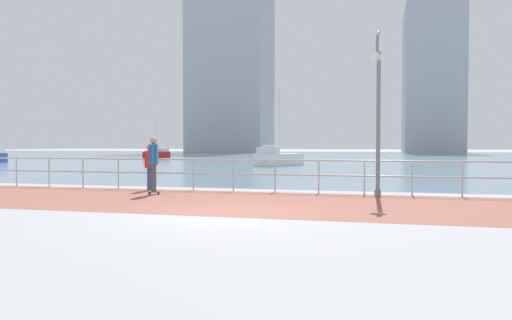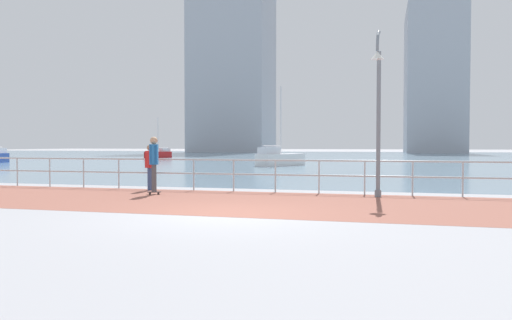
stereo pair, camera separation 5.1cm
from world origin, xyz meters
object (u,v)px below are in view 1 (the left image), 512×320
at_px(skateboarder, 154,160).
at_px(sailboat_navy, 157,154).
at_px(sailboat_yellow, 278,158).
at_px(lamppost, 378,105).
at_px(bystander, 150,164).

bearing_deg(skateboarder, sailboat_navy, 115.59).
bearing_deg(sailboat_yellow, lamppost, -70.33).
bearing_deg(sailboat_navy, sailboat_yellow, -44.45).
distance_m(bystander, sailboat_navy, 40.64).
bearing_deg(skateboarder, lamppost, 7.39).
height_order(skateboarder, bystander, skateboarder).
xyz_separation_m(bystander, sailboat_yellow, (0.38, 19.25, -0.35)).
bearing_deg(sailboat_yellow, bystander, -91.13).
distance_m(lamppost, bystander, 7.63).
distance_m(lamppost, sailboat_navy, 44.73).
relative_size(bystander, sailboat_navy, 0.33).
xyz_separation_m(bystander, sailboat_navy, (-17.42, 36.71, -0.45)).
distance_m(skateboarder, sailboat_yellow, 20.55).
height_order(lamppost, sailboat_yellow, sailboat_yellow).
xyz_separation_m(lamppost, bystander, (-7.41, 0.42, -1.78)).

